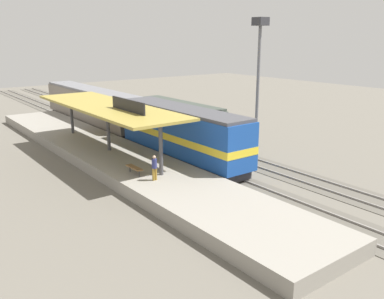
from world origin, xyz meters
TOP-DOWN VIEW (x-y plane):
  - ground_plane at (2.00, 0.00)m, footprint 120.00×120.00m
  - track_near at (0.00, 0.00)m, footprint 3.20×110.00m
  - track_far at (4.60, 0.00)m, footprint 3.20×110.00m
  - platform at (-4.60, 0.00)m, footprint 6.00×44.00m
  - station_canopy at (-4.60, -0.09)m, footprint 5.20×18.00m
  - platform_bench at (-6.00, -6.76)m, footprint 0.44×1.70m
  - locomotive at (0.00, -4.04)m, footprint 2.93×14.43m
  - passenger_carriage_single at (0.00, 13.96)m, footprint 2.90×20.00m
  - freight_car at (4.60, 3.00)m, footprint 2.80×12.00m
  - light_mast at (7.80, -4.84)m, footprint 1.10×1.10m
  - person_waiting at (-5.58, -8.71)m, footprint 0.34×0.34m

SIDE VIEW (x-z plane):
  - ground_plane at x=2.00m, z-range 0.00..0.00m
  - track_near at x=0.00m, z-range -0.05..0.11m
  - track_far at x=4.60m, z-range -0.05..0.11m
  - platform at x=-4.60m, z-range 0.00..0.90m
  - platform_bench at x=-6.00m, z-range 1.09..1.59m
  - person_waiting at x=-5.58m, z-range 1.00..2.71m
  - freight_car at x=4.60m, z-range 0.20..3.74m
  - passenger_carriage_single at x=0.00m, z-range 0.19..4.43m
  - locomotive at x=0.00m, z-range 0.19..4.63m
  - station_canopy at x=-4.60m, z-range 2.18..6.88m
  - light_mast at x=7.80m, z-range 2.55..14.25m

